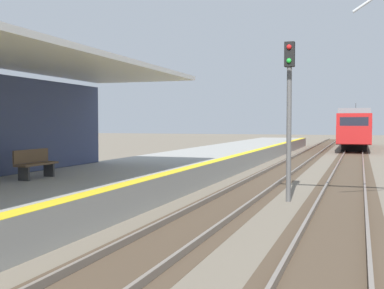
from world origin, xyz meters
name	(u,v)px	position (x,y,z in m)	size (l,w,h in m)	color
station_platform	(120,181)	(-2.50, 16.00, 0.45)	(5.00, 80.00, 0.91)	#999993
track_pair_nearest_platform	(260,184)	(1.90, 20.00, 0.05)	(2.34, 120.00, 0.16)	#4C3D2D
track_pair_middle	(345,187)	(5.30, 20.00, 0.05)	(2.34, 120.00, 0.16)	#4C3D2D
approaching_train	(355,127)	(5.30, 52.18, 2.18)	(2.93, 19.60, 4.76)	maroon
rail_signal_post	(289,104)	(3.62, 16.12, 3.19)	(0.32, 0.34, 5.20)	#4C4C4C
platform_bench	(35,163)	(-3.44, 12.36, 1.37)	(0.45, 1.60, 0.88)	brown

